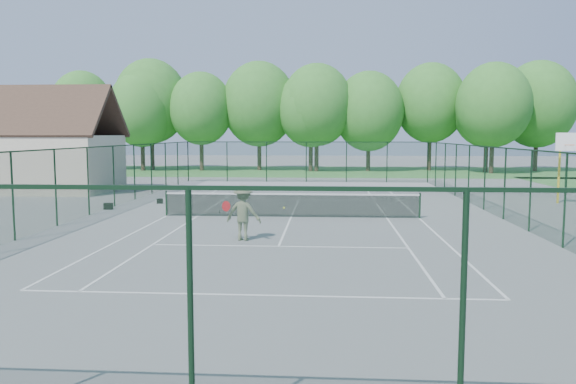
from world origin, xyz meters
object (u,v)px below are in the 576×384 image
basketball_goal (564,154)px  sports_bag_a (108,206)px  tennis_net (291,204)px  tennis_player (243,213)px

basketball_goal → sports_bag_a: 22.79m
basketball_goal → sports_bag_a: basketball_goal is taller
tennis_net → sports_bag_a: tennis_net is taller
sports_bag_a → tennis_player: 10.55m
sports_bag_a → tennis_player: (7.59, -7.28, 0.78)m
basketball_goal → sports_bag_a: (-22.40, -3.46, -2.41)m
sports_bag_a → tennis_player: bearing=-43.3°
sports_bag_a → basketball_goal: bearing=9.3°
basketball_goal → sports_bag_a: size_ratio=9.34×
basketball_goal → tennis_net: bearing=-158.6°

